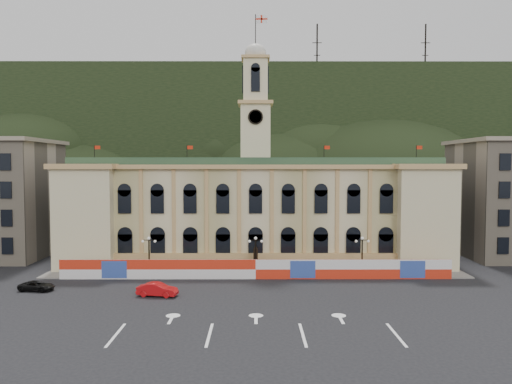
{
  "coord_description": "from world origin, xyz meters",
  "views": [
    {
      "loc": [
        -0.11,
        -47.89,
        14.49
      ],
      "look_at": [
        0.05,
        18.0,
        10.97
      ],
      "focal_mm": 35.0,
      "sensor_mm": 36.0,
      "label": 1
    }
  ],
  "objects_px": {
    "statue": "(256,265)",
    "lamp_center": "(256,252)",
    "red_sedan": "(157,290)",
    "black_suv": "(37,286)"
  },
  "relations": [
    {
      "from": "statue",
      "to": "red_sedan",
      "type": "bearing_deg",
      "value": -133.99
    },
    {
      "from": "statue",
      "to": "lamp_center",
      "type": "xyz_separation_m",
      "value": [
        0.0,
        -1.0,
        1.89
      ]
    },
    {
      "from": "red_sedan",
      "to": "black_suv",
      "type": "relative_size",
      "value": 1.1
    },
    {
      "from": "red_sedan",
      "to": "lamp_center",
      "type": "bearing_deg",
      "value": -37.18
    },
    {
      "from": "lamp_center",
      "to": "black_suv",
      "type": "xyz_separation_m",
      "value": [
        -25.34,
        -7.9,
        -2.51
      ]
    },
    {
      "from": "red_sedan",
      "to": "black_suv",
      "type": "height_order",
      "value": "red_sedan"
    },
    {
      "from": "lamp_center",
      "to": "red_sedan",
      "type": "distance_m",
      "value": 15.2
    },
    {
      "from": "lamp_center",
      "to": "black_suv",
      "type": "distance_m",
      "value": 26.66
    },
    {
      "from": "lamp_center",
      "to": "black_suv",
      "type": "bearing_deg",
      "value": -162.68
    },
    {
      "from": "statue",
      "to": "black_suv",
      "type": "distance_m",
      "value": 26.86
    }
  ]
}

